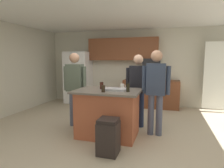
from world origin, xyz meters
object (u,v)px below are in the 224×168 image
at_px(person_guest_by_door, 156,87).
at_px(person_guest_left, 75,84).
at_px(glass_stout_tall, 128,88).
at_px(glass_pilsner, 102,85).
at_px(kitchen_island, 108,113).
at_px(glass_dark_ale, 103,89).
at_px(trash_bin, 108,137).
at_px(person_elder_center, 138,86).
at_px(refrigerator, 78,78).
at_px(microwave_over_range, 152,63).
at_px(mug_ceramic_white, 122,86).
at_px(serving_tray, 115,89).

distance_m(person_guest_by_door, person_guest_left, 1.85).
bearing_deg(glass_stout_tall, glass_pilsner, 162.37).
height_order(kitchen_island, glass_dark_ale, glass_dark_ale).
bearing_deg(glass_stout_tall, kitchen_island, 166.36).
distance_m(glass_stout_tall, trash_bin, 1.00).
bearing_deg(glass_stout_tall, person_guest_left, 161.69).
relative_size(person_guest_by_door, person_elder_center, 1.04).
distance_m(person_elder_center, glass_dark_ale, 1.11).
xyz_separation_m(refrigerator, microwave_over_range, (2.60, 0.12, 0.52)).
height_order(person_guest_left, person_elder_center, person_guest_left).
height_order(person_elder_center, glass_pilsner, person_elder_center).
distance_m(person_guest_left, trash_bin, 1.75).
bearing_deg(mug_ceramic_white, kitchen_island, -128.55).
bearing_deg(trash_bin, person_guest_by_door, 57.08).
bearing_deg(person_guest_left, mug_ceramic_white, 17.87).
xyz_separation_m(microwave_over_range, mug_ceramic_white, (-0.40, -2.44, -0.44)).
relative_size(refrigerator, person_guest_left, 1.07).
bearing_deg(person_guest_by_door, microwave_over_range, -101.32).
height_order(refrigerator, person_elder_center, refrigerator).
height_order(microwave_over_range, mug_ceramic_white, microwave_over_range).
bearing_deg(kitchen_island, glass_stout_tall, -13.64).
bearing_deg(glass_pilsner, person_elder_center, 43.04).
height_order(microwave_over_range, serving_tray, microwave_over_range).
bearing_deg(microwave_over_range, refrigerator, -177.40).
relative_size(glass_dark_ale, trash_bin, 0.21).
height_order(glass_stout_tall, serving_tray, glass_stout_tall).
xyz_separation_m(glass_dark_ale, trash_bin, (0.25, -0.48, -0.73)).
height_order(person_elder_center, glass_dark_ale, person_elder_center).
bearing_deg(glass_stout_tall, trash_bin, -106.62).
xyz_separation_m(person_guest_by_door, glass_stout_tall, (-0.49, -0.42, 0.02)).
bearing_deg(person_guest_left, glass_stout_tall, 2.16).
height_order(glass_pilsner, glass_stout_tall, glass_stout_tall).
bearing_deg(person_elder_center, glass_stout_tall, 30.84).
relative_size(microwave_over_range, glass_dark_ale, 4.32).
bearing_deg(kitchen_island, refrigerator, 126.97).
xyz_separation_m(person_guest_left, glass_stout_tall, (1.36, -0.45, 0.04)).
bearing_deg(kitchen_island, serving_tray, -1.82).
bearing_deg(person_guest_by_door, glass_dark_ale, 13.41).
relative_size(person_guest_left, trash_bin, 2.84).
height_order(person_guest_by_door, serving_tray, person_guest_by_door).
bearing_deg(refrigerator, mug_ceramic_white, -46.56).
distance_m(person_guest_by_door, glass_dark_ale, 1.10).
distance_m(microwave_over_range, person_elder_center, 2.07).
height_order(microwave_over_range, person_elder_center, person_elder_center).
bearing_deg(refrigerator, serving_tray, -50.93).
xyz_separation_m(refrigerator, mug_ceramic_white, (2.20, -2.32, 0.09)).
bearing_deg(glass_pilsner, microwave_over_range, 73.14).
relative_size(kitchen_island, person_guest_by_door, 0.75).
bearing_deg(trash_bin, microwave_over_range, 83.62).
bearing_deg(trash_bin, glass_pilsner, 116.22).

